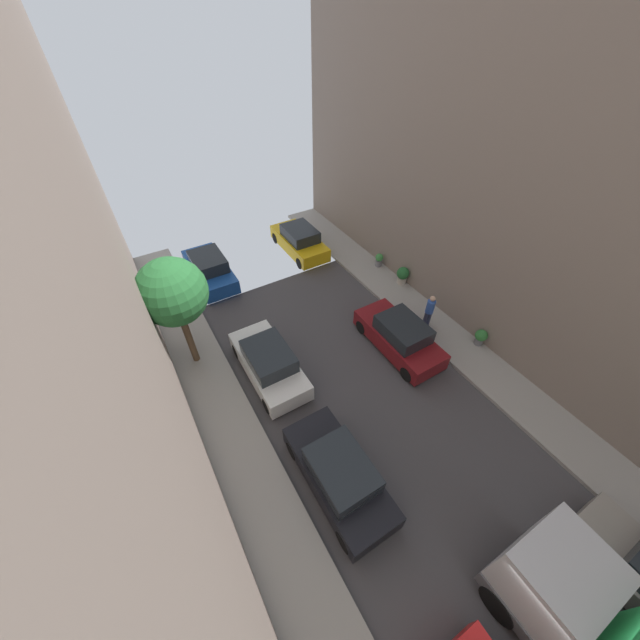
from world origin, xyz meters
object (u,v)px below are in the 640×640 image
(parked_car_left_4, at_px, (269,363))
(potted_plant_2, at_px, (403,275))
(parked_car_right_3, at_px, (399,336))
(potted_plant_1, at_px, (379,259))
(parked_car_right_4, at_px, (299,241))
(street_tree_0, at_px, (172,293))
(parked_car_left_5, at_px, (210,269))
(potted_plant_4, at_px, (481,337))
(parked_car_left_3, at_px, (339,474))
(pedestrian, at_px, (429,310))

(parked_car_left_4, relative_size, potted_plant_2, 4.44)
(parked_car_left_4, height_order, parked_car_right_3, same)
(potted_plant_1, bearing_deg, parked_car_left_4, -156.16)
(parked_car_right_4, bearing_deg, street_tree_0, -146.16)
(parked_car_left_5, bearing_deg, potted_plant_4, -51.41)
(parked_car_left_3, relative_size, potted_plant_1, 5.58)
(parked_car_right_3, distance_m, parked_car_right_4, 8.95)
(parked_car_left_3, relative_size, potted_plant_2, 4.44)
(parked_car_right_4, relative_size, pedestrian, 2.44)
(parked_car_left_3, relative_size, pedestrian, 2.44)
(street_tree_0, bearing_deg, potted_plant_4, -26.72)
(pedestrian, bearing_deg, potted_plant_2, 69.78)
(parked_car_right_4, height_order, potted_plant_2, parked_car_right_4)
(parked_car_left_3, relative_size, parked_car_left_5, 1.00)
(parked_car_left_4, relative_size, parked_car_left_5, 1.00)
(potted_plant_1, bearing_deg, parked_car_left_5, 156.15)
(parked_car_left_3, xyz_separation_m, potted_plant_2, (8.43, 6.93, -0.05))
(pedestrian, xyz_separation_m, potted_plant_2, (1.12, 3.03, -0.41))
(parked_car_right_4, relative_size, street_tree_0, 0.86)
(parked_car_left_4, bearing_deg, pedestrian, -9.33)
(potted_plant_4, bearing_deg, street_tree_0, 153.28)
(parked_car_left_5, xyz_separation_m, parked_car_right_4, (5.40, 0.03, 0.00))
(potted_plant_2, bearing_deg, potted_plant_1, 92.21)
(street_tree_0, distance_m, potted_plant_4, 12.57)
(parked_car_left_5, distance_m, potted_plant_2, 10.11)
(street_tree_0, xyz_separation_m, potted_plant_2, (10.81, -0.39, -3.08))
(parked_car_left_3, xyz_separation_m, potted_plant_1, (8.36, 8.80, -0.16))
(potted_plant_1, bearing_deg, parked_car_left_3, -133.53)
(potted_plant_1, bearing_deg, potted_plant_4, -88.91)
(parked_car_left_5, relative_size, potted_plant_2, 4.44)
(parked_car_left_4, xyz_separation_m, parked_car_right_3, (5.40, -1.52, 0.00))
(parked_car_left_5, distance_m, potted_plant_1, 9.14)
(pedestrian, bearing_deg, parked_car_right_4, 102.54)
(parked_car_left_4, bearing_deg, potted_plant_2, 12.20)
(parked_car_left_5, distance_m, parked_car_right_3, 10.42)
(parked_car_left_5, bearing_deg, parked_car_left_4, -90.00)
(pedestrian, height_order, street_tree_0, street_tree_0)
(parked_car_left_5, relative_size, parked_car_right_3, 1.00)
(parked_car_left_3, distance_m, pedestrian, 8.30)
(pedestrian, relative_size, potted_plant_1, 2.29)
(parked_car_left_4, relative_size, pedestrian, 2.44)
(potted_plant_1, height_order, potted_plant_2, potted_plant_2)
(parked_car_right_3, xyz_separation_m, pedestrian, (1.92, 0.32, 0.35))
(potted_plant_2, bearing_deg, parked_car_right_4, 118.45)
(parked_car_left_3, bearing_deg, parked_car_left_5, 90.00)
(parked_car_left_5, xyz_separation_m, potted_plant_2, (8.43, -5.57, -0.05))
(parked_car_left_3, height_order, pedestrian, pedestrian)
(street_tree_0, height_order, potted_plant_2, street_tree_0)
(parked_car_right_3, xyz_separation_m, parked_car_right_4, (0.00, 8.95, 0.00))
(pedestrian, relative_size, potted_plant_2, 1.82)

